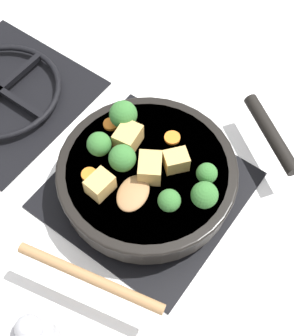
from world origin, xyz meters
name	(u,v)px	position (x,y,z in m)	size (l,w,h in m)	color
ground_plane	(147,190)	(0.00, 0.00, 0.00)	(2.40, 2.40, 0.00)	white
front_burner_grate	(147,187)	(0.00, 0.00, 0.01)	(0.31, 0.31, 0.03)	black
rear_burner_grate	(1,93)	(0.00, 0.36, 0.01)	(0.31, 0.31, 0.03)	black
skillet_pan	(148,174)	(0.00, 0.00, 0.06)	(0.40, 0.35, 0.05)	black
wooden_spoon	(110,238)	(-0.13, -0.03, 0.09)	(0.22, 0.23, 0.02)	#A87A4C
tofu_cube_center_large	(100,185)	(-0.08, 0.04, 0.09)	(0.04, 0.03, 0.03)	tan
tofu_cube_near_handle	(176,161)	(0.03, -0.03, 0.09)	(0.04, 0.03, 0.03)	tan
tofu_cube_east_chunk	(150,168)	(-0.01, -0.01, 0.10)	(0.05, 0.04, 0.04)	tan
tofu_cube_west_chunk	(128,137)	(0.02, 0.05, 0.10)	(0.05, 0.04, 0.04)	tan
broccoli_floret_near_spoon	(207,174)	(0.04, -0.09, 0.10)	(0.03, 0.03, 0.04)	#709956
broccoli_floret_center_top	(169,201)	(-0.04, -0.07, 0.10)	(0.04, 0.04, 0.04)	#709956
broccoli_floret_east_rim	(99,144)	(-0.02, 0.08, 0.10)	(0.04, 0.04, 0.05)	#709956
broccoli_floret_west_rim	(206,194)	(0.00, -0.11, 0.11)	(0.04, 0.04, 0.05)	#709956
broccoli_floret_north_edge	(123,115)	(0.05, 0.08, 0.11)	(0.05, 0.05, 0.05)	#709956
broccoli_floret_south_cluster	(122,158)	(-0.02, 0.03, 0.11)	(0.04, 0.04, 0.05)	#709956
carrot_slice_orange_thin	(170,136)	(0.07, 0.00, 0.08)	(0.03, 0.03, 0.01)	orange
carrot_slice_near_center	(89,174)	(-0.07, 0.07, 0.08)	(0.03, 0.03, 0.01)	orange
carrot_slice_edge_slice	(111,124)	(0.03, 0.10, 0.08)	(0.03, 0.03, 0.01)	orange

